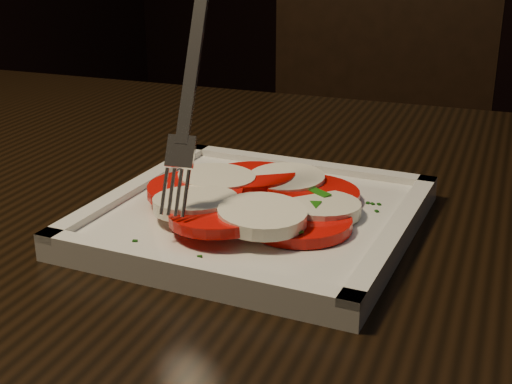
% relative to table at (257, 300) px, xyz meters
% --- Properties ---
extents(table, '(1.29, 0.94, 0.75)m').
position_rel_table_xyz_m(table, '(0.00, 0.00, 0.00)').
color(table, black).
rests_on(table, ground).
extents(chair, '(0.47, 0.47, 0.93)m').
position_rel_table_xyz_m(chair, '(-0.14, 0.71, -0.12)').
color(chair, black).
rests_on(chair, ground).
extents(plate, '(0.25, 0.25, 0.01)m').
position_rel_table_xyz_m(plate, '(0.03, -0.05, 0.11)').
color(plate, silver).
rests_on(plate, table).
extents(caprese_salad, '(0.17, 0.21, 0.02)m').
position_rel_table_xyz_m(caprese_salad, '(0.03, -0.05, 0.12)').
color(caprese_salad, red).
rests_on(caprese_salad, plate).
extents(fork, '(0.05, 0.09, 0.17)m').
position_rel_table_xyz_m(fork, '(-0.01, -0.08, 0.22)').
color(fork, white).
rests_on(fork, caprese_salad).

